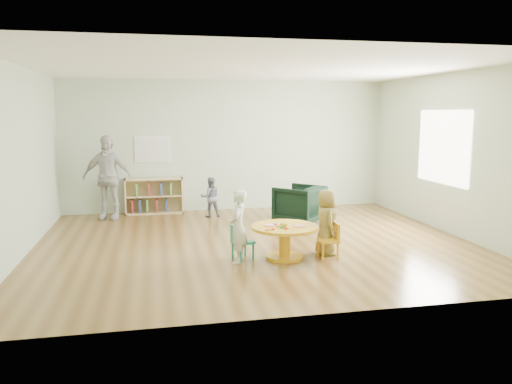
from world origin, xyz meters
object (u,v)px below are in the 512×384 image
kid_chair_left (241,241)px  armchair (299,204)px  child_right (326,222)px  child_left (238,226)px  bookshelf (154,196)px  toddler (210,197)px  adult_caretaker (107,177)px  activity_table (285,236)px  kid_chair_right (331,239)px

kid_chair_left → armchair: 2.65m
child_right → kid_chair_left: bearing=89.9°
child_left → armchair: bearing=164.0°
bookshelf → toddler: (1.14, -0.63, 0.04)m
adult_caretaker → kid_chair_left: bearing=-44.0°
child_right → adult_caretaker: 4.76m
child_right → adult_caretaker: (-3.40, 3.31, 0.34)m
kid_chair_left → child_left: (-0.06, -0.13, 0.25)m
activity_table → kid_chair_left: 0.64m
child_left → bookshelf: bearing=-144.6°
armchair → child_right: 2.18m
bookshelf → armchair: 3.15m
kid_chair_left → kid_chair_right: bearing=60.5°
child_right → toddler: size_ratio=1.21×
activity_table → child_right: (0.65, 0.07, 0.16)m
toddler → adult_caretaker: size_ratio=0.49×
child_left → child_right: bearing=114.3°
bookshelf → child_left: 4.02m
child_left → toddler: 3.21m
kid_chair_left → bookshelf: (-1.23, 3.71, 0.09)m
kid_chair_left → toddler: size_ratio=0.62×
activity_table → kid_chair_right: (0.67, -0.11, -0.06)m
child_left → toddler: (-0.03, 3.21, -0.11)m
bookshelf → child_right: bearing=-55.9°
toddler → bookshelf: bearing=-32.2°
adult_caretaker → activity_table: bearing=-37.4°
child_right → adult_caretaker: adult_caretaker is taller
activity_table → bookshelf: size_ratio=0.81×
kid_chair_right → child_right: child_right is taller
activity_table → child_right: bearing=6.2°
bookshelf → activity_table: bearing=-63.8°
child_left → toddler: bearing=-160.9°
kid_chair_right → bookshelf: bookshelf is taller
kid_chair_left → adult_caretaker: bearing=-169.2°
child_right → bookshelf: bearing=33.9°
adult_caretaker → bookshelf: bearing=38.0°
activity_table → toddler: bearing=103.0°
activity_table → child_left: 0.72m
armchair → toddler: 1.85m
kid_chair_left → armchair: (1.52, 2.16, 0.10)m
kid_chair_left → bookshelf: size_ratio=0.42×
bookshelf → child_left: (1.17, -3.85, 0.16)m
activity_table → child_left: bearing=-174.7°
kid_chair_right → child_right: (-0.02, 0.18, 0.22)m
kid_chair_right → armchair: size_ratio=0.64×
child_left → kid_chair_left: bearing=175.4°
kid_chair_right → activity_table: bearing=83.2°
activity_table → kid_chair_right: 0.68m
kid_chair_right → armchair: 2.36m
activity_table → toddler: 3.23m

